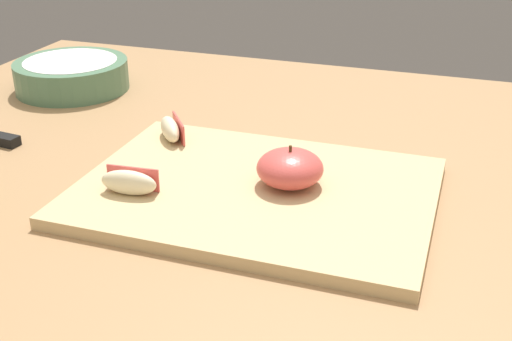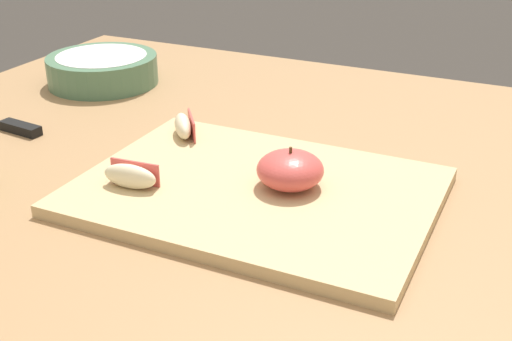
# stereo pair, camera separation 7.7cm
# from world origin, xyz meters

# --- Properties ---
(dining_table) EXTENTS (1.41, 1.00, 0.77)m
(dining_table) POSITION_xyz_m (0.00, 0.00, 0.68)
(dining_table) COLOR #9E754C
(dining_table) RESTS_ON ground_plane
(cutting_board) EXTENTS (0.41, 0.30, 0.02)m
(cutting_board) POSITION_xyz_m (-0.06, -0.07, 0.78)
(cutting_board) COLOR tan
(cutting_board) RESTS_ON dining_table
(apple_half_skin_up) EXTENTS (0.08, 0.08, 0.05)m
(apple_half_skin_up) POSITION_xyz_m (-0.02, -0.05, 0.81)
(apple_half_skin_up) COLOR #D14C47
(apple_half_skin_up) RESTS_ON cutting_board
(apple_wedge_middle) EXTENTS (0.07, 0.03, 0.03)m
(apple_wedge_middle) POSITION_xyz_m (-0.19, -0.13, 0.80)
(apple_wedge_middle) COLOR beige
(apple_wedge_middle) RESTS_ON cutting_board
(apple_wedge_left) EXTENTS (0.06, 0.07, 0.03)m
(apple_wedge_left) POSITION_xyz_m (-0.21, 0.03, 0.80)
(apple_wedge_left) COLOR beige
(apple_wedge_left) RESTS_ON cutting_board
(paring_knife) EXTENTS (0.16, 0.04, 0.01)m
(paring_knife) POSITION_xyz_m (-0.47, -0.03, 0.77)
(paring_knife) COLOR silver
(paring_knife) RESTS_ON dining_table
(ceramic_fruit_bowl) EXTENTS (0.19, 0.19, 0.05)m
(ceramic_fruit_bowl) POSITION_xyz_m (-0.49, 0.21, 0.80)
(ceramic_fruit_bowl) COLOR #4C7556
(ceramic_fruit_bowl) RESTS_ON dining_table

